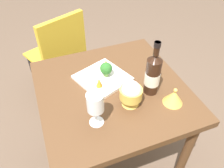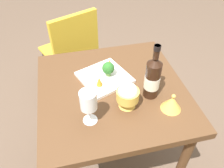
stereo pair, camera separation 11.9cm
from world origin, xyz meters
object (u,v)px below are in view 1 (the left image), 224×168
Objects in this scene: rice_bowl_lid at (174,97)px; carrot_garnish_left at (99,83)px; chair_near_window at (60,51)px; serving_plate at (102,78)px; broccoli_floret at (105,69)px; carrot_garnish_right at (106,64)px; wine_glass at (95,103)px; wine_bottle at (153,74)px; rice_bowl at (131,93)px.

carrot_garnish_left is at bearing 53.80° from rice_bowl_lid.
serving_plate is at bearing -102.86° from chair_near_window.
rice_bowl_lid is 0.39m from broccoli_floret.
carrot_garnish_right is (-0.65, -0.18, 0.28)m from chair_near_window.
wine_glass is 0.24m from carrot_garnish_left.
carrot_garnish_left is 0.86× the size of carrot_garnish_right.
broccoli_floret reaches higher than carrot_garnish_left.
rice_bowl_lid is 1.17× the size of broccoli_floret.
wine_bottle is 4.92× the size of carrot_garnish_right.
wine_bottle is at bearing 30.34° from rice_bowl_lid.
wine_bottle is 0.30m from carrot_garnish_right.
carrot_garnish_left is (0.16, 0.11, -0.03)m from rice_bowl.
carrot_garnish_left is (-0.07, 0.06, -0.02)m from broccoli_floret.
rice_bowl reaches higher than chair_near_window.
rice_bowl is 0.23m from broccoli_floret.
rice_bowl_lid is (-0.11, -0.07, -0.08)m from wine_bottle.
wine_glass reaches higher than rice_bowl_lid.
carrot_garnish_right is at bearing -34.70° from serving_plate.
wine_bottle is at bearing -134.51° from broccoli_floret.
chair_near_window reaches higher than carrot_garnish_left.
wine_glass is at bearing 158.18° from carrot_garnish_left.
wine_bottle is 2.12× the size of rice_bowl.
broccoli_floret is (0.00, -0.02, 0.06)m from serving_plate.
rice_bowl is at bearing -175.56° from carrot_garnish_right.
broccoli_floret is at bearing -41.11° from carrot_garnish_left.
carrot_garnish_right is at bearing -33.18° from carrot_garnish_left.
broccoli_floret is (0.28, -0.14, -0.06)m from wine_glass.
wine_glass is 0.39m from carrot_garnish_right.
wine_glass is 0.21m from rice_bowl.
carrot_garnish_left is at bearing 146.82° from carrot_garnish_right.
broccoli_floret is 0.07m from carrot_garnish_right.
rice_bowl_lid is at bearing -149.66° from wine_bottle.
wine_glass is at bearing 104.66° from rice_bowl.
broccoli_floret reaches higher than serving_plate.
rice_bowl_lid is 0.38m from carrot_garnish_left.
rice_bowl is at bearing -101.37° from chair_near_window.
chair_near_window is 0.76m from serving_plate.
rice_bowl_lid reaches higher than carrot_garnish_right.
serving_plate is at bearing 48.72° from wine_bottle.
rice_bowl_lid is 0.40m from serving_plate.
broccoli_floret reaches higher than rice_bowl_lid.
wine_glass reaches higher than chair_near_window.
carrot_garnish_left is at bearing 64.90° from wine_bottle.
rice_bowl_lid reaches higher than carrot_garnish_left.
wine_glass is at bearing -112.95° from chair_near_window.
wine_bottle reaches higher than carrot_garnish_left.
rice_bowl is at bearing 71.84° from rice_bowl_lid.
wine_glass is at bearing 87.63° from rice_bowl_lid.
chair_near_window is 0.83m from carrot_garnish_left.
carrot_garnish_left is (-0.07, 0.04, 0.03)m from serving_plate.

